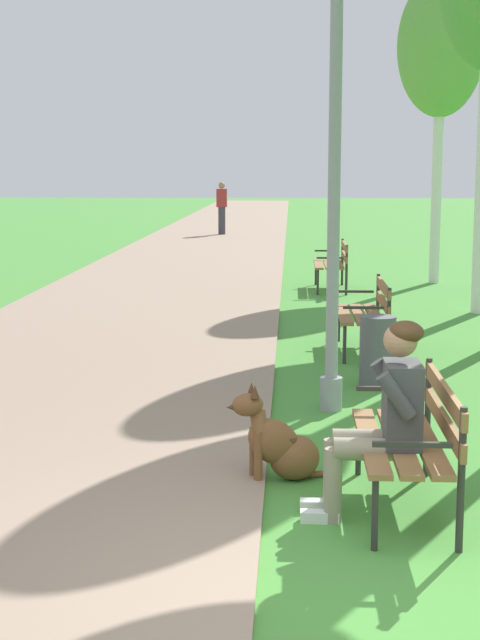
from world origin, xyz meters
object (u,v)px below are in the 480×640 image
(lamp_post_near, at_px, (335,143))
(pedestrian_distant, at_px, (222,208))
(park_bench_far, at_px, (334,261))
(litter_bin, at_px, (378,351))
(park_bench_near, at_px, (414,432))
(person_seated_on_near_bench, at_px, (384,412))
(dog_brown, at_px, (280,445))
(birch_tree_fifth, at_px, (441,49))
(park_bench_mid, at_px, (367,309))

(lamp_post_near, bearing_deg, pedestrian_distant, 96.65)
(park_bench_far, height_order, litter_bin, park_bench_far)
(park_bench_near, xyz_separation_m, pedestrian_distant, (-2.94, 24.16, 0.33))
(person_seated_on_near_bench, bearing_deg, pedestrian_distant, 96.41)
(park_bench_far, xyz_separation_m, lamp_post_near, (-0.38, -8.51, 1.86))
(litter_bin, bearing_deg, lamp_post_near, -116.29)
(dog_brown, distance_m, birch_tree_fifth, 12.63)
(birch_tree_fifth, xyz_separation_m, pedestrian_distant, (-4.82, 11.96, -3.40))
(pedestrian_distant, bearing_deg, litter_bin, -81.66)
(person_seated_on_near_bench, relative_size, pedestrian_distant, 0.76)
(dog_brown, bearing_deg, person_seated_on_near_bench, -46.66)
(lamp_post_near, bearing_deg, park_bench_far, 87.41)
(park_bench_near, relative_size, park_bench_far, 1.00)
(park_bench_mid, xyz_separation_m, dog_brown, (-0.96, -4.77, -0.25))
(park_bench_mid, height_order, park_bench_far, same)
(park_bench_mid, relative_size, lamp_post_near, 0.33)
(park_bench_mid, bearing_deg, dog_brown, -101.40)
(park_bench_near, bearing_deg, dog_brown, 148.31)
(park_bench_far, bearing_deg, park_bench_mid, -88.56)
(litter_bin, bearing_deg, park_bench_far, 90.87)
(dog_brown, relative_size, lamp_post_near, 0.18)
(pedestrian_distant, bearing_deg, park_bench_far, -77.49)
(person_seated_on_near_bench, distance_m, birch_tree_fifth, 13.02)
(park_bench_mid, height_order, pedestrian_distant, pedestrian_distant)
(park_bench_far, distance_m, person_seated_on_near_bench, 11.21)
(birch_tree_fifth, height_order, litter_bin, birch_tree_fifth)
(pedestrian_distant, bearing_deg, birch_tree_fifth, -68.06)
(park_bench_far, bearing_deg, dog_brown, -94.45)
(lamp_post_near, bearing_deg, birch_tree_fifth, 76.62)
(birch_tree_fifth, bearing_deg, lamp_post_near, -103.38)
(dog_brown, bearing_deg, park_bench_mid, 78.60)
(park_bench_near, relative_size, lamp_post_near, 0.33)
(birch_tree_fifth, height_order, pedestrian_distant, birch_tree_fifth)
(litter_bin, xyz_separation_m, pedestrian_distant, (-3.02, 20.60, 0.49))
(park_bench_far, bearing_deg, park_bench_near, -89.82)
(park_bench_mid, height_order, dog_brown, park_bench_mid)
(person_seated_on_near_bench, relative_size, dog_brown, 1.54)
(park_bench_far, relative_size, litter_bin, 2.14)
(person_seated_on_near_bench, relative_size, birch_tree_fifth, 0.22)
(person_seated_on_near_bench, bearing_deg, park_bench_far, 89.11)
(park_bench_mid, xyz_separation_m, pedestrian_distant, (-3.05, 18.85, 0.33))
(birch_tree_fifth, distance_m, pedestrian_distant, 13.34)
(birch_tree_fifth, xyz_separation_m, litter_bin, (-1.80, -8.64, -3.89))
(person_seated_on_near_bench, xyz_separation_m, dog_brown, (-0.65, 0.68, -0.42))
(pedestrian_distant, bearing_deg, lamp_post_near, -83.35)
(person_seated_on_near_bench, bearing_deg, dog_brown, 133.34)
(person_seated_on_near_bench, height_order, litter_bin, person_seated_on_near_bench)
(park_bench_mid, distance_m, pedestrian_distant, 19.10)
(park_bench_far, bearing_deg, birch_tree_fifth, 30.82)
(park_bench_near, distance_m, person_seated_on_near_bench, 0.31)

